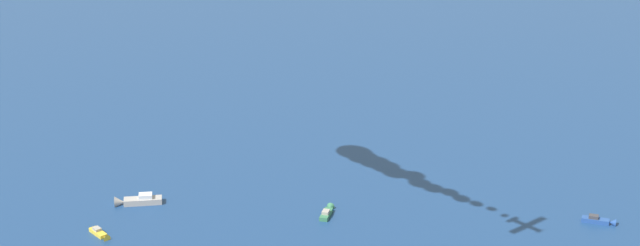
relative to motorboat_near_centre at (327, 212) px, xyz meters
The scene contains 4 objects.
motorboat_near_centre is the anchor object (origin of this frame).
motorboat_far_port 39.79m from the motorboat_near_centre, 41.75° to the right, with size 2.48×5.32×1.50m.
motorboat_offshore 35.18m from the motorboat_near_centre, 61.14° to the right, with size 7.50×7.68×2.48m.
motorboat_trailing 48.05m from the motorboat_near_centre, 121.87° to the left, with size 3.14×6.04×1.70m.
Camera 1 is at (103.22, 74.99, 77.78)m, focal length 56.09 mm.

